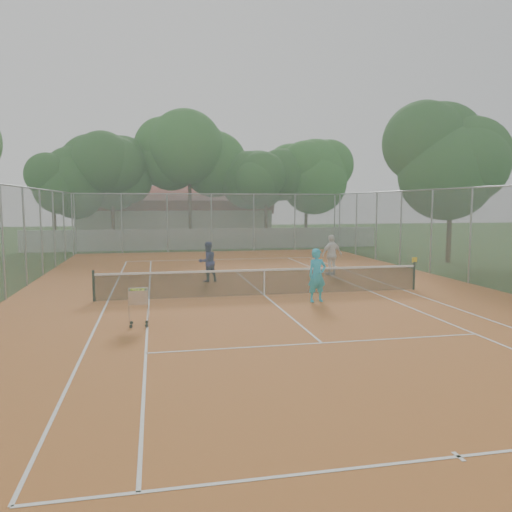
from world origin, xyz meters
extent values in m
plane|color=#17360E|center=(0.00, 0.00, 0.00)|extent=(120.00, 120.00, 0.00)
cube|color=#B95F24|center=(0.00, 0.00, 0.01)|extent=(18.00, 34.00, 0.02)
cube|color=white|center=(0.00, 0.00, 0.02)|extent=(10.98, 23.78, 0.01)
cube|color=black|center=(0.00, 0.00, 0.51)|extent=(11.88, 0.10, 0.98)
cube|color=slate|center=(0.00, 0.00, 2.00)|extent=(18.00, 34.00, 4.00)
cube|color=silver|center=(0.00, 19.00, 0.75)|extent=(26.00, 0.30, 1.50)
cube|color=beige|center=(-2.00, 29.00, 2.20)|extent=(16.40, 9.00, 4.40)
cube|color=#0E370D|center=(0.00, 22.00, 5.00)|extent=(29.00, 19.00, 10.00)
imported|color=#19ADD9|center=(1.49, -1.53, 0.93)|extent=(0.72, 0.53, 1.81)
imported|color=#1C1A4F|center=(-1.69, 3.57, 0.87)|extent=(1.02, 0.93, 1.71)
imported|color=white|center=(4.19, 4.39, 0.96)|extent=(1.19, 0.76, 1.89)
cube|color=#BCBCC3|center=(-4.34, -3.84, 0.58)|extent=(0.67, 0.67, 1.12)
camera|label=1|loc=(-3.87, -17.48, 3.34)|focal=35.00mm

